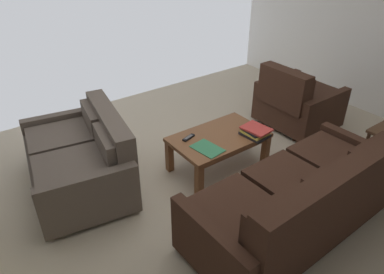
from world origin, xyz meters
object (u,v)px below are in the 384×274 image
armchair_side (296,102)px  sofa_main (302,200)px  coffee_table (219,141)px  tv_remote (189,138)px  loveseat_near (83,158)px  loose_magazine (207,148)px  book_stack (255,132)px

armchair_side → sofa_main: bearing=41.0°
sofa_main → coffee_table: sofa_main is taller
sofa_main → tv_remote: bearing=-79.9°
loveseat_near → armchair_side: 2.78m
sofa_main → loose_magazine: size_ratio=6.38×
loveseat_near → coffee_table: 1.42m
armchair_side → tv_remote: bearing=-0.3°
sofa_main → loose_magazine: 1.06m
sofa_main → coffee_table: bearing=-93.0°
loveseat_near → tv_remote: bearing=157.4°
tv_remote → loose_magazine: tv_remote is taller
sofa_main → armchair_side: (-1.50, -1.30, -0.01)m
sofa_main → coffee_table: (-0.06, -1.16, -0.02)m
loveseat_near → loose_magazine: bearing=146.5°
sofa_main → tv_remote: sofa_main is taller
book_stack → sofa_main: bearing=68.1°
loose_magazine → sofa_main: bearing=-86.9°
loveseat_near → coffee_table: (-1.31, 0.57, 0.01)m
loveseat_near → book_stack: loveseat_near is taller
loveseat_near → book_stack: 1.81m
armchair_side → loose_magazine: (1.69, 0.26, 0.06)m
book_stack → tv_remote: size_ratio=1.90×
armchair_side → loose_magazine: 1.71m
coffee_table → tv_remote: size_ratio=6.13×
coffee_table → loose_magazine: 0.30m
tv_remote → loose_magazine: size_ratio=0.53×
sofa_main → tv_remote: size_ratio=12.09×
coffee_table → tv_remote: 0.34m
book_stack → tv_remote: bearing=-30.9°
sofa_main → coffee_table: size_ratio=1.97×
book_stack → loose_magazine: (0.57, -0.09, -0.04)m
loveseat_near → tv_remote: loveseat_near is taller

